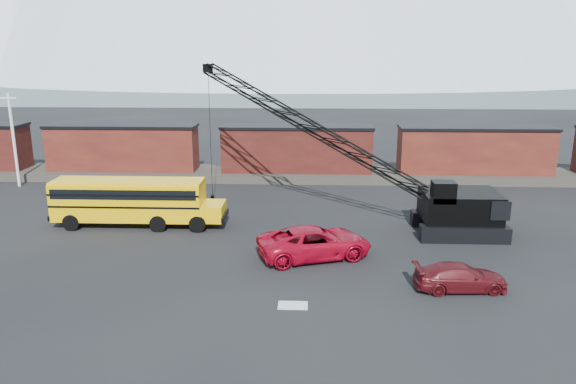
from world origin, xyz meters
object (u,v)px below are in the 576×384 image
(school_bus, at_px, (134,200))
(maroon_suv, at_px, (460,277))
(red_pickup, at_px, (315,242))
(crawler_crane, at_px, (316,130))

(school_bus, relative_size, maroon_suv, 2.52)
(red_pickup, xyz_separation_m, crawler_crane, (0.09, 7.95, 5.30))
(red_pickup, height_order, maroon_suv, red_pickup)
(maroon_suv, height_order, crawler_crane, crawler_crane)
(maroon_suv, xyz_separation_m, crawler_crane, (-7.18, 12.06, 5.54))
(maroon_suv, bearing_deg, red_pickup, 56.22)
(maroon_suv, bearing_deg, crawler_crane, 26.47)
(maroon_suv, bearing_deg, school_bus, 59.75)
(maroon_suv, relative_size, crawler_crane, 0.23)
(school_bus, xyz_separation_m, crawler_crane, (12.20, 2.62, 4.41))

